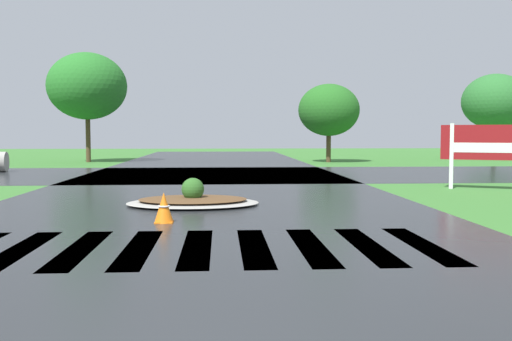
{
  "coord_description": "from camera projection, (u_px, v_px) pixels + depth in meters",
  "views": [
    {
      "loc": [
        0.37,
        -3.77,
        1.8
      ],
      "look_at": [
        1.25,
        10.28,
        0.87
      ],
      "focal_mm": 40.31,
      "sensor_mm": 36.0,
      "label": 1
    }
  ],
  "objects": [
    {
      "name": "median_island",
      "position": [
        193.0,
        200.0,
        14.2
      ],
      "size": [
        3.27,
        2.32,
        0.68
      ],
      "color": "#9E9B93",
      "rests_on": "ground"
    },
    {
      "name": "asphalt_roadway",
      "position": [
        205.0,
        207.0,
        13.81
      ],
      "size": [
        10.83,
        80.0,
        0.01
      ],
      "primitive_type": "cube",
      "color": "#232628",
      "rests_on": "ground"
    },
    {
      "name": "crosswalk_stripes",
      "position": [
        197.0,
        247.0,
        8.98
      ],
      "size": [
        7.65,
        3.11,
        0.01
      ],
      "color": "white",
      "rests_on": "ground"
    },
    {
      "name": "estate_billboard",
      "position": [
        493.0,
        145.0,
        17.83
      ],
      "size": [
        2.82,
        1.46,
        2.09
      ],
      "rotation": [
        0.0,
        0.0,
        2.68
      ],
      "color": "white",
      "rests_on": "ground"
    },
    {
      "name": "background_treeline",
      "position": [
        200.0,
        97.0,
        34.96
      ],
      "size": [
        42.36,
        6.42,
        6.57
      ],
      "color": "#4C3823",
      "rests_on": "ground"
    },
    {
      "name": "traffic_cone",
      "position": [
        164.0,
        208.0,
        11.44
      ],
      "size": [
        0.39,
        0.39,
        0.61
      ],
      "color": "orange",
      "rests_on": "ground"
    },
    {
      "name": "asphalt_cross_road",
      "position": [
        212.0,
        174.0,
        24.61
      ],
      "size": [
        90.0,
        9.74,
        0.01
      ],
      "primitive_type": "cube",
      "color": "#232628",
      "rests_on": "ground"
    }
  ]
}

